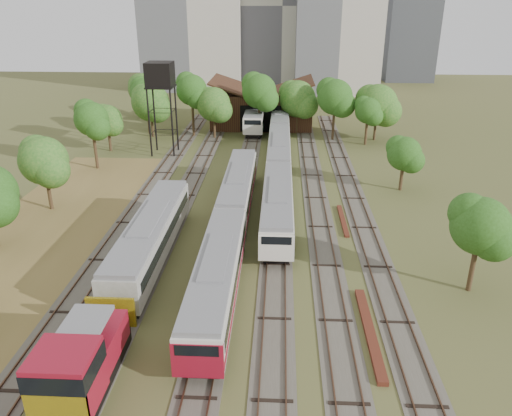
# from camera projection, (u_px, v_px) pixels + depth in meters

# --- Properties ---
(ground) EXTENTS (240.00, 240.00, 0.00)m
(ground) POSITION_uv_depth(u_px,v_px,m) (240.00, 350.00, 29.95)
(ground) COLOR #475123
(ground) RESTS_ON ground
(dry_grass_patch) EXTENTS (14.00, 60.00, 0.04)m
(dry_grass_patch) POSITION_uv_depth(u_px,v_px,m) (14.00, 274.00, 38.15)
(dry_grass_patch) COLOR brown
(dry_grass_patch) RESTS_ON ground
(tracks) EXTENTS (24.60, 80.00, 0.19)m
(tracks) POSITION_uv_depth(u_px,v_px,m) (253.00, 197.00, 52.98)
(tracks) COLOR #4C473D
(tracks) RESTS_ON ground
(railcar_red_set) EXTENTS (2.82, 34.58, 3.49)m
(railcar_red_set) POSITION_uv_depth(u_px,v_px,m) (230.00, 225.00, 42.10)
(railcar_red_set) COLOR black
(railcar_red_set) RESTS_ON ground
(railcar_green_set) EXTENTS (2.80, 52.08, 3.45)m
(railcar_green_set) POSITION_uv_depth(u_px,v_px,m) (279.00, 152.00, 62.00)
(railcar_green_set) COLOR black
(railcar_green_set) RESTS_ON ground
(railcar_rear) EXTENTS (2.97, 16.08, 3.67)m
(railcar_rear) POSITION_uv_depth(u_px,v_px,m) (255.00, 116.00, 80.78)
(railcar_rear) COLOR black
(railcar_rear) RESTS_ON ground
(shunter_locomotive) EXTENTS (3.06, 8.12, 4.01)m
(shunter_locomotive) POSITION_uv_depth(u_px,v_px,m) (81.00, 364.00, 25.90)
(shunter_locomotive) COLOR black
(shunter_locomotive) RESTS_ON ground
(old_grey_coach) EXTENTS (2.92, 18.00, 3.61)m
(old_grey_coach) POSITION_uv_depth(u_px,v_px,m) (151.00, 237.00, 39.67)
(old_grey_coach) COLOR black
(old_grey_coach) RESTS_ON ground
(water_tower) EXTENTS (3.48, 3.48, 12.03)m
(water_tower) POSITION_uv_depth(u_px,v_px,m) (160.00, 77.00, 64.03)
(water_tower) COLOR black
(water_tower) RESTS_ON ground
(rail_pile_near) EXTENTS (0.62, 9.36, 0.31)m
(rail_pile_near) POSITION_uv_depth(u_px,v_px,m) (370.00, 332.00, 31.34)
(rail_pile_near) COLOR #5D281A
(rail_pile_near) RESTS_ON ground
(rail_pile_far) EXTENTS (0.44, 7.00, 0.23)m
(rail_pile_far) POSITION_uv_depth(u_px,v_px,m) (343.00, 220.00, 47.14)
(rail_pile_far) COLOR #5D281A
(rail_pile_far) RESTS_ON ground
(maintenance_shed) EXTENTS (16.45, 11.55, 7.58)m
(maintenance_shed) POSITION_uv_depth(u_px,v_px,m) (262.00, 107.00, 82.23)
(maintenance_shed) COLOR #391B14
(maintenance_shed) RESTS_ON ground
(tree_band_left) EXTENTS (8.66, 75.49, 8.56)m
(tree_band_left) POSITION_uv_depth(u_px,v_px,m) (70.00, 143.00, 54.38)
(tree_band_left) COLOR #382616
(tree_band_left) RESTS_ON ground
(tree_band_far) EXTENTS (39.17, 9.29, 9.38)m
(tree_band_far) POSITION_uv_depth(u_px,v_px,m) (269.00, 99.00, 73.65)
(tree_band_far) COLOR #382616
(tree_band_far) RESTS_ON ground
(tree_band_right) EXTENTS (5.44, 42.80, 7.14)m
(tree_band_right) POSITION_uv_depth(u_px,v_px,m) (410.00, 156.00, 50.65)
(tree_band_right) COLOR #382616
(tree_band_right) RESTS_ON ground
(tower_centre) EXTENTS (20.00, 18.00, 36.00)m
(tower_centre) POSITION_uv_depth(u_px,v_px,m) (283.00, 5.00, 114.91)
(tower_centre) COLOR #B5B2A4
(tower_centre) RESTS_ON ground
(tower_far_right) EXTENTS (12.00, 12.00, 28.00)m
(tower_far_right) POSITION_uv_depth(u_px,v_px,m) (411.00, 22.00, 124.17)
(tower_far_right) COLOR #42444A
(tower_far_right) RESTS_ON ground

